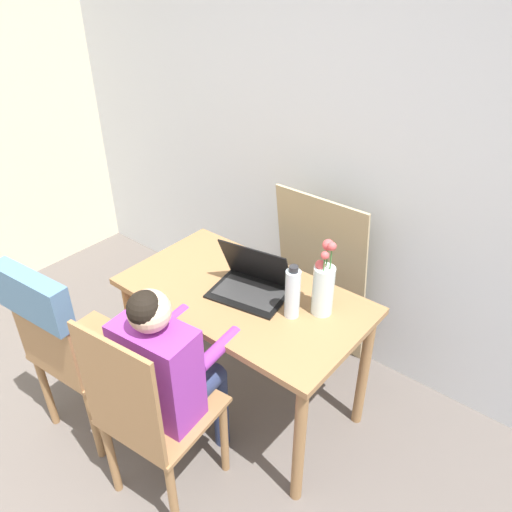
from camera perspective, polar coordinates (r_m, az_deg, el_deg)
The scene contains 9 objects.
wall_back at distance 2.46m, azimuth 13.81°, elevation 12.18°, with size 6.40×0.05×2.50m.
dining_table at distance 2.33m, azimuth -1.42°, elevation -6.23°, with size 1.13×0.63×0.71m.
chair_occupied at distance 2.08m, azimuth -12.05°, elevation -17.39°, with size 0.44×0.44×0.97m.
chair_spare at distance 2.31m, azimuth -21.61°, elevation -7.93°, with size 0.44×0.47×0.98m.
person_seated at distance 2.03m, azimuth -10.06°, elevation -12.37°, with size 0.37×0.45×1.05m.
laptop at distance 2.25m, azimuth -0.45°, elevation -2.91°, with size 0.38×0.30×0.23m.
flower_vase at distance 2.09m, azimuth 7.71°, elevation -3.39°, with size 0.09×0.09×0.35m.
water_bottle at distance 2.08m, azimuth 4.20°, elevation -4.23°, with size 0.06×0.06×0.25m.
cardboard_panel at distance 2.77m, azimuth 7.46°, elevation -2.33°, with size 0.54×0.16×1.00m.
Camera 1 is at (0.98, 0.12, 2.06)m, focal length 35.00 mm.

